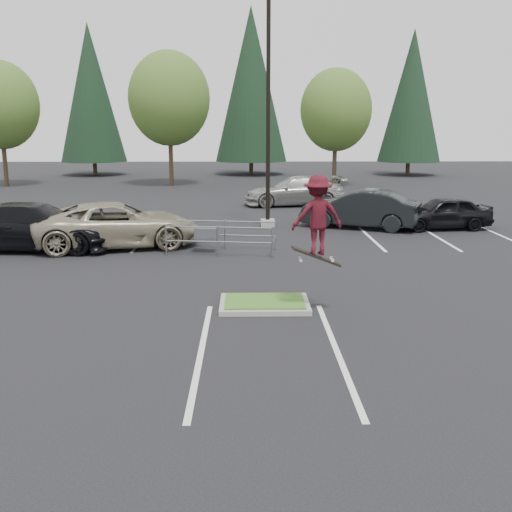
{
  "coord_description": "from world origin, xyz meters",
  "views": [
    {
      "loc": [
        -0.44,
        -14.21,
        4.4
      ],
      "look_at": [
        -0.19,
        1.5,
        0.95
      ],
      "focal_mm": 42.0,
      "sensor_mm": 36.0,
      "label": 1
    }
  ],
  "objects_px": {
    "conif_b": "(251,85)",
    "car_l_black": "(35,227)",
    "conif_a": "(91,93)",
    "decid_b": "(169,102)",
    "cart_corral": "(210,234)",
    "light_pole": "(268,121)",
    "decid_a": "(0,108)",
    "car_far_silver": "(295,191)",
    "skateboarder": "(317,216)",
    "car_l_tan": "(116,225)",
    "car_r_charc": "(360,209)",
    "conif_c": "(412,96)",
    "car_r_black": "(443,213)",
    "decid_c": "(336,113)"
  },
  "relations": [
    {
      "from": "decid_b",
      "to": "decid_c",
      "type": "relative_size",
      "value": 1.15
    },
    {
      "from": "conif_a",
      "to": "car_r_charc",
      "type": "relative_size",
      "value": 2.57
    },
    {
      "from": "skateboarder",
      "to": "car_r_black",
      "type": "height_order",
      "value": "skateboarder"
    },
    {
      "from": "decid_c",
      "to": "conif_a",
      "type": "xyz_separation_m",
      "value": [
        -19.99,
        10.17,
        1.84
      ]
    },
    {
      "from": "decid_b",
      "to": "decid_a",
      "type": "bearing_deg",
      "value": -177.61
    },
    {
      "from": "decid_a",
      "to": "car_l_tan",
      "type": "relative_size",
      "value": 1.49
    },
    {
      "from": "conif_a",
      "to": "car_l_black",
      "type": "relative_size",
      "value": 2.24
    },
    {
      "from": "car_r_charc",
      "to": "car_far_silver",
      "type": "xyz_separation_m",
      "value": [
        -2.23,
        7.48,
        -0.03
      ]
    },
    {
      "from": "car_l_tan",
      "to": "car_l_black",
      "type": "height_order",
      "value": "car_l_black"
    },
    {
      "from": "car_r_charc",
      "to": "decid_c",
      "type": "bearing_deg",
      "value": -161.63
    },
    {
      "from": "conif_a",
      "to": "conif_b",
      "type": "height_order",
      "value": "conif_b"
    },
    {
      "from": "conif_a",
      "to": "car_l_black",
      "type": "bearing_deg",
      "value": -79.7
    },
    {
      "from": "light_pole",
      "to": "car_far_silver",
      "type": "relative_size",
      "value": 1.83
    },
    {
      "from": "decid_b",
      "to": "cart_corral",
      "type": "bearing_deg",
      "value": -79.9
    },
    {
      "from": "decid_b",
      "to": "car_r_black",
      "type": "relative_size",
      "value": 2.33
    },
    {
      "from": "conif_c",
      "to": "car_far_silver",
      "type": "xyz_separation_m",
      "value": [
        -11.73,
        -20.52,
        -6.04
      ]
    },
    {
      "from": "car_l_black",
      "to": "car_r_charc",
      "type": "bearing_deg",
      "value": -66.83
    },
    {
      "from": "car_r_black",
      "to": "car_far_silver",
      "type": "bearing_deg",
      "value": -149.81
    },
    {
      "from": "conif_c",
      "to": "skateboarder",
      "type": "relative_size",
      "value": 5.82
    },
    {
      "from": "conif_b",
      "to": "light_pole",
      "type": "bearing_deg",
      "value": -88.99
    },
    {
      "from": "conif_b",
      "to": "car_r_charc",
      "type": "relative_size",
      "value": 2.87
    },
    {
      "from": "car_r_black",
      "to": "conif_a",
      "type": "bearing_deg",
      "value": -148.62
    },
    {
      "from": "decid_c",
      "to": "car_r_charc",
      "type": "relative_size",
      "value": 1.66
    },
    {
      "from": "light_pole",
      "to": "skateboarder",
      "type": "bearing_deg",
      "value": -86.79
    },
    {
      "from": "car_l_tan",
      "to": "car_far_silver",
      "type": "relative_size",
      "value": 1.08
    },
    {
      "from": "decid_a",
      "to": "decid_b",
      "type": "bearing_deg",
      "value": 2.39
    },
    {
      "from": "car_l_tan",
      "to": "car_l_black",
      "type": "bearing_deg",
      "value": 84.78
    },
    {
      "from": "decid_a",
      "to": "light_pole",
      "type": "bearing_deg",
      "value": -44.25
    },
    {
      "from": "car_l_tan",
      "to": "car_far_silver",
      "type": "bearing_deg",
      "value": -46.96
    },
    {
      "from": "conif_a",
      "to": "skateboarder",
      "type": "bearing_deg",
      "value": -69.43
    },
    {
      "from": "car_l_tan",
      "to": "car_r_charc",
      "type": "relative_size",
      "value": 1.18
    },
    {
      "from": "conif_a",
      "to": "cart_corral",
      "type": "xyz_separation_m",
      "value": [
        12.27,
        -33.51,
        -6.43
      ]
    },
    {
      "from": "decid_a",
      "to": "car_r_black",
      "type": "height_order",
      "value": "decid_a"
    },
    {
      "from": "conif_b",
      "to": "car_l_tan",
      "type": "height_order",
      "value": "conif_b"
    },
    {
      "from": "car_r_black",
      "to": "decid_c",
      "type": "bearing_deg",
      "value": -179.8
    },
    {
      "from": "skateboarder",
      "to": "car_l_tan",
      "type": "bearing_deg",
      "value": -61.36
    },
    {
      "from": "light_pole",
      "to": "car_r_black",
      "type": "distance_m",
      "value": 8.48
    },
    {
      "from": "conif_a",
      "to": "car_far_silver",
      "type": "distance_m",
      "value": 27.31
    },
    {
      "from": "light_pole",
      "to": "car_r_charc",
      "type": "xyz_separation_m",
      "value": [
        4.0,
        -0.5,
        -3.73
      ]
    },
    {
      "from": "decid_a",
      "to": "skateboarder",
      "type": "bearing_deg",
      "value": -57.82
    },
    {
      "from": "conif_a",
      "to": "car_far_silver",
      "type": "bearing_deg",
      "value": -52.26
    },
    {
      "from": "conif_a",
      "to": "car_l_black",
      "type": "height_order",
      "value": "conif_a"
    },
    {
      "from": "conif_b",
      "to": "car_l_black",
      "type": "height_order",
      "value": "conif_b"
    },
    {
      "from": "conif_b",
      "to": "car_far_silver",
      "type": "xyz_separation_m",
      "value": [
        2.27,
        -21.52,
        -7.04
      ]
    },
    {
      "from": "decid_a",
      "to": "car_far_silver",
      "type": "relative_size",
      "value": 1.61
    },
    {
      "from": "decid_c",
      "to": "car_l_tan",
      "type": "relative_size",
      "value": 1.41
    },
    {
      "from": "skateboarder",
      "to": "car_r_black",
      "type": "bearing_deg",
      "value": -130.64
    },
    {
      "from": "cart_corral",
      "to": "skateboarder",
      "type": "relative_size",
      "value": 1.8
    },
    {
      "from": "decid_a",
      "to": "car_far_silver",
      "type": "xyz_separation_m",
      "value": [
        20.28,
        -11.05,
        -4.78
      ]
    },
    {
      "from": "conif_a",
      "to": "car_r_black",
      "type": "relative_size",
      "value": 3.15
    }
  ]
}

